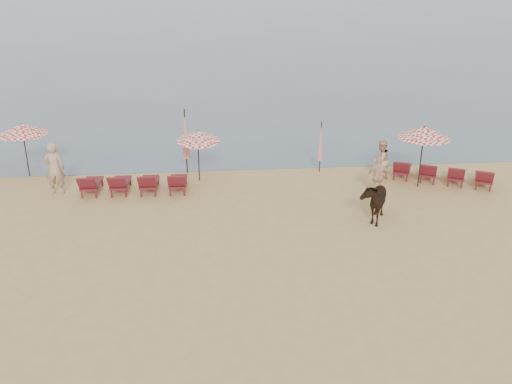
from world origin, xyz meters
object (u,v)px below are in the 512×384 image
umbrella_open_left_a (22,129)px  umbrella_open_left_b (198,136)px  lounger_cluster_left (134,183)px  umbrella_closed_right (321,141)px  cow (374,200)px  umbrella_closed_left (185,134)px  beachgoer_right_a (381,160)px  beachgoer_left (55,168)px  umbrella_open_right (424,132)px  lounger_cluster_right (442,173)px  beachgoer_right_b (378,177)px

umbrella_open_left_a → umbrella_open_left_b: 6.72m
lounger_cluster_left → umbrella_open_left_b: (2.35, 1.07, 1.38)m
umbrella_closed_right → cow: (0.86, -4.58, -0.57)m
umbrella_open_left_a → umbrella_closed_left: 6.17m
umbrella_closed_left → beachgoer_right_a: umbrella_closed_left is taller
beachgoer_left → umbrella_open_right: bearing=173.5°
umbrella_open_right → umbrella_closed_left: umbrella_closed_left is taller
umbrella_open_left_a → beachgoer_right_a: umbrella_open_left_a is taller
umbrella_open_left_a → umbrella_open_left_b: umbrella_open_left_a is taller
beachgoer_left → umbrella_closed_right: bearing=-176.3°
umbrella_closed_left → beachgoer_right_a: (7.41, -1.44, -0.81)m
lounger_cluster_right → umbrella_open_right: size_ratio=1.65×
beachgoer_left → beachgoer_right_a: bearing=177.1°
umbrella_closed_left → cow: bearing=-38.6°
lounger_cluster_left → cow: bearing=-18.9°
umbrella_open_right → beachgoer_right_b: bearing=-148.0°
umbrella_closed_right → cow: size_ratio=1.25×
lounger_cluster_left → beachgoer_right_a: (9.27, 0.50, 0.39)m
umbrella_closed_left → beachgoer_right_a: size_ratio=1.63×
lounger_cluster_left → umbrella_closed_right: umbrella_closed_right is taller
umbrella_open_left_b → beachgoer_right_b: bearing=-12.2°
umbrella_closed_right → cow: bearing=-79.4°
lounger_cluster_left → umbrella_open_left_a: 5.02m
umbrella_closed_right → lounger_cluster_right: bearing=-20.0°
lounger_cluster_right → cow: 4.64m
beachgoer_right_a → beachgoer_left: bearing=-31.7°
umbrella_open_left_a → beachgoer_left: size_ratio=1.12×
umbrella_closed_right → beachgoer_left: size_ratio=1.07×
lounger_cluster_left → umbrella_closed_left: 2.94m
umbrella_open_right → umbrella_closed_right: 3.97m
umbrella_open_left_a → beachgoer_left: (1.50, -1.85, -0.97)m
lounger_cluster_right → beachgoer_right_a: 2.37m
umbrella_open_right → beachgoer_right_a: size_ratio=1.47×
lounger_cluster_right → umbrella_closed_left: size_ratio=1.49×
umbrella_closed_left → cow: (6.15, -4.91, -0.91)m
beachgoer_right_a → umbrella_open_left_b: bearing=-37.6°
umbrella_open_left_b → umbrella_closed_left: size_ratio=0.79×
umbrella_open_left_b → beachgoer_left: size_ratio=1.07×
umbrella_open_left_a → umbrella_closed_left: size_ratio=0.83×
beachgoer_left → beachgoer_right_a: (12.07, 0.26, -0.17)m
lounger_cluster_right → umbrella_open_left_b: size_ratio=1.87×
umbrella_closed_right → beachgoer_left: (-9.95, -1.37, -0.31)m
umbrella_open_left_a → umbrella_closed_right: size_ratio=1.04×
lounger_cluster_left → umbrella_open_right: size_ratio=1.61×
beachgoer_right_a → lounger_cluster_right: bearing=135.0°
beachgoer_left → beachgoer_right_b: beachgoer_left is taller
beachgoer_right_a → beachgoer_right_b: 1.67m
umbrella_open_right → beachgoer_right_a: (-1.26, 0.81, -1.32)m
umbrella_open_right → beachgoer_left: bearing=-173.4°
lounger_cluster_right → beachgoer_right_b: bearing=-134.3°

